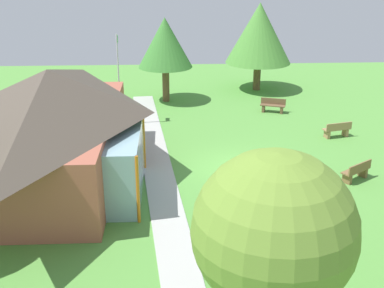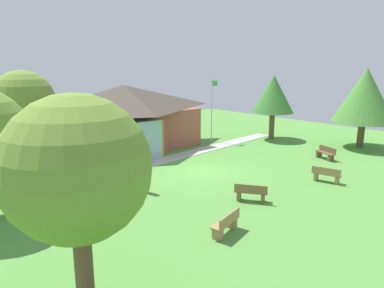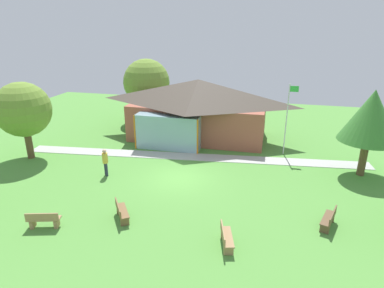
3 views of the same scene
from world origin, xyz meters
TOP-DOWN VIEW (x-y plane):
  - ground_plane at (0.00, 0.00)m, footprint 44.00×44.00m
  - pavilion at (-0.65, 7.65)m, footprint 11.59×6.82m
  - footpath at (0.00, 3.47)m, footprint 24.03×3.79m
  - flagpole at (6.28, 5.67)m, footprint 0.64×0.08m
  - bench_front_right at (3.73, -5.87)m, footprint 0.81×1.56m
  - bench_front_left at (-4.66, -6.53)m, footprint 1.56×0.83m
  - bench_front_center at (-1.47, -5.02)m, footprint 1.21×1.49m
  - bench_lawn_far_right at (8.17, -3.35)m, footprint 0.90×1.56m
  - visitor_strolling_lawn at (-4.50, -0.72)m, footprint 0.34×0.34m
  - tree_lawn_corner at (-10.42, -7.17)m, footprint 3.53×3.53m
  - tree_far_east at (13.44, -3.25)m, footprint 4.50×4.50m
  - tree_behind_pavilion_left at (-6.36, 11.50)m, footprint 4.31×4.31m
  - tree_east_hedge at (10.89, 3.14)m, footprint 3.45×3.45m

SIDE VIEW (x-z plane):
  - ground_plane at x=0.00m, z-range 0.00..0.00m
  - footpath at x=0.00m, z-range 0.00..0.03m
  - bench_front_right at x=3.73m, z-range -0.02..0.82m
  - bench_front_left at x=-4.66m, z-range -0.02..0.82m
  - bench_front_center at x=-1.47m, z-range -0.02..0.82m
  - bench_lawn_far_right at x=8.17m, z-range -0.02..0.82m
  - visitor_strolling_lawn at x=-4.50m, z-range 0.15..1.89m
  - pavilion at x=-0.65m, z-range 0.10..4.86m
  - flagpole at x=6.28m, z-range 0.28..5.37m
  - tree_behind_pavilion_left at x=-6.36m, z-range 0.75..6.60m
  - tree_lawn_corner at x=-10.42m, z-range 0.98..6.53m
  - tree_east_hedge at x=10.89m, z-range 1.10..6.48m
  - tree_far_east at x=13.44m, z-range 0.95..6.94m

